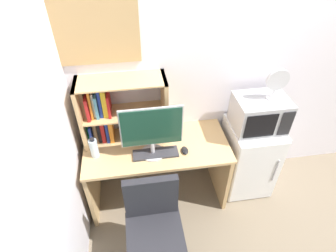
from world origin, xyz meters
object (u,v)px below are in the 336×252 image
mini_fridge (248,157)px  desk_chair (155,235)px  hutch_bookshelf (110,110)px  computer_mouse (185,150)px  keyboard (156,153)px  monitor (152,130)px  wall_corkboard (94,30)px  microwave (260,113)px  desk_fan (277,82)px  water_bottle (94,148)px

mini_fridge → desk_chair: (-1.07, -0.72, 0.00)m
hutch_bookshelf → computer_mouse: 0.75m
keyboard → desk_chair: 0.67m
monitor → wall_corkboard: bearing=133.6°
monitor → microwave: size_ratio=1.12×
desk_fan → wall_corkboard: 1.54m
computer_mouse → wall_corkboard: size_ratio=0.15×
desk_chair → microwave: bearing=33.8°
microwave → desk_chair: (-1.07, -0.72, -0.56)m
monitor → desk_chair: size_ratio=0.57×
keyboard → desk_chair: bearing=-98.7°
keyboard → water_bottle: bearing=173.2°
mini_fridge → desk_fan: bearing=-2.2°
water_bottle → desk_chair: 0.88m
computer_mouse → microwave: microwave is taller
monitor → keyboard: 0.27m
wall_corkboard → mini_fridge: bearing=-10.5°
hutch_bookshelf → desk_fan: (1.43, -0.14, 0.24)m
mini_fridge → desk_fan: desk_fan is taller
mini_fridge → desk_fan: size_ratio=2.83×
monitor → desk_chair: monitor is taller
water_bottle → wall_corkboard: 0.97m
computer_mouse → water_bottle: (-0.79, 0.07, 0.08)m
computer_mouse → mini_fridge: 0.82m
monitor → mini_fridge: bearing=7.3°
computer_mouse → mini_fridge: mini_fridge is taller
desk_fan → water_bottle: bearing=-177.2°
monitor → computer_mouse: 0.39m
mini_fridge → monitor: bearing=-172.7°
keyboard → desk_chair: size_ratio=0.43×
water_bottle → desk_fan: size_ratio=0.71×
computer_mouse → water_bottle: bearing=175.0°
hutch_bookshelf → desk_chair: 1.11m
monitor → mini_fridge: size_ratio=0.64×
water_bottle → mini_fridge: size_ratio=0.25×
desk_fan → wall_corkboard: size_ratio=0.43×
keyboard → desk_chair: (-0.09, -0.57, -0.34)m
desk_fan → hutch_bookshelf: bearing=174.3°
water_bottle → desk_fan: bearing=2.8°
monitor → desk_fan: size_ratio=1.82×
microwave → monitor: bearing=-172.5°
monitor → wall_corkboard: (-0.37, 0.39, 0.71)m
desk_chair → mini_fridge: bearing=33.7°
microwave → computer_mouse: bearing=-168.0°
water_bottle → microwave: bearing=3.2°
microwave → mini_fridge: bearing=-90.1°
computer_mouse → wall_corkboard: (-0.65, 0.41, 0.97)m
keyboard → microwave: bearing=8.5°
mini_fridge → desk_chair: bearing=-146.3°
monitor → hutch_bookshelf: bearing=141.3°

